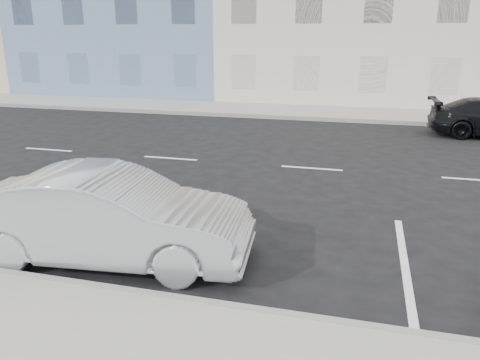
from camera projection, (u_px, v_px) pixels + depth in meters
The scene contains 5 objects.
ground at pixel (391, 174), 11.82m from camera, with size 120.00×120.00×0.00m, color black.
sidewalk_far at pixel (267, 110), 21.04m from camera, with size 80.00×3.40×0.15m, color gray.
curb_near at pixel (41, 281), 6.56m from camera, with size 80.00×0.12×0.16m, color gray.
curb_far at pixel (259, 116), 19.47m from camera, with size 80.00×0.12×0.16m, color gray.
sedan_silver at pixel (109, 217), 7.16m from camera, with size 1.52×4.36×1.44m, color #A4A7AB.
Camera 1 is at (-0.80, -11.92, 3.41)m, focal length 35.00 mm.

